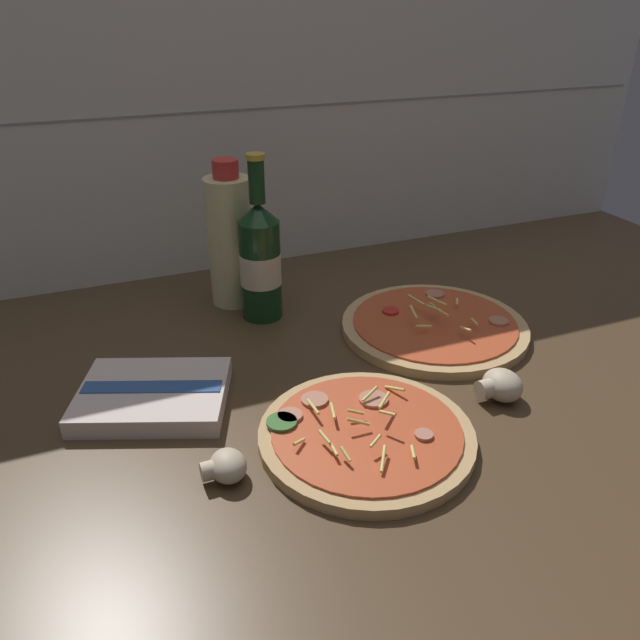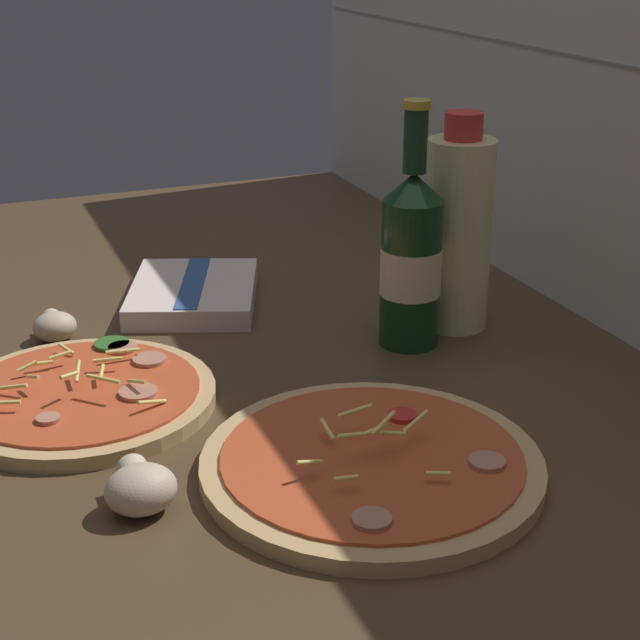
# 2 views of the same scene
# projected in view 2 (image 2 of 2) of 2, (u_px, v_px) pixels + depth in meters

# --- Properties ---
(counter_slab) EXTENTS (1.60, 0.90, 0.03)m
(counter_slab) POSITION_uv_depth(u_px,v_px,m) (210.00, 431.00, 0.87)
(counter_slab) COLOR #4C3823
(counter_slab) RESTS_ON ground
(pizza_near) EXTENTS (0.24, 0.24, 0.04)m
(pizza_near) POSITION_uv_depth(u_px,v_px,m) (82.00, 396.00, 0.89)
(pizza_near) COLOR tan
(pizza_near) RESTS_ON counter_slab
(pizza_far) EXTENTS (0.27, 0.27, 0.05)m
(pizza_far) POSITION_uv_depth(u_px,v_px,m) (372.00, 464.00, 0.78)
(pizza_far) COLOR tan
(pizza_far) RESTS_ON counter_slab
(beer_bottle) EXTENTS (0.06, 0.06, 0.25)m
(beer_bottle) POSITION_uv_depth(u_px,v_px,m) (411.00, 257.00, 0.98)
(beer_bottle) COLOR #143819
(beer_bottle) RESTS_ON counter_slab
(oil_bottle) EXTENTS (0.07, 0.07, 0.23)m
(oil_bottle) POSITION_uv_depth(u_px,v_px,m) (458.00, 231.00, 1.03)
(oil_bottle) COLOR beige
(oil_bottle) RESTS_ON counter_slab
(mushroom_left) EXTENTS (0.05, 0.04, 0.03)m
(mushroom_left) POSITION_uv_depth(u_px,v_px,m) (55.00, 326.00, 1.02)
(mushroom_left) COLOR beige
(mushroom_left) RESTS_ON counter_slab
(mushroom_right) EXTENTS (0.06, 0.05, 0.04)m
(mushroom_right) POSITION_uv_depth(u_px,v_px,m) (140.00, 488.00, 0.72)
(mushroom_right) COLOR beige
(mushroom_right) RESTS_ON counter_slab
(dish_towel) EXTENTS (0.21, 0.19, 0.03)m
(dish_towel) POSITION_uv_depth(u_px,v_px,m) (194.00, 293.00, 1.12)
(dish_towel) COLOR beige
(dish_towel) RESTS_ON counter_slab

